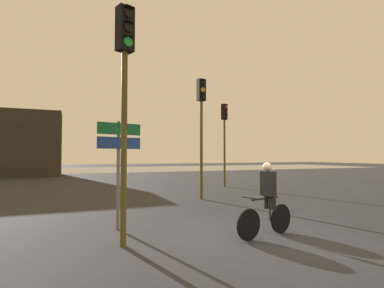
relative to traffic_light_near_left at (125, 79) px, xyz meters
The scene contains 7 objects.
ground_plane 4.33m from the traffic_light_near_left, 14.57° to the right, with size 120.00×120.00×0.00m, color #28282D.
water_strip 33.80m from the traffic_light_near_left, 85.35° to the left, with size 80.00×16.00×0.01m, color slate.
traffic_light_near_left is the anchor object (origin of this frame).
traffic_light_center 6.54m from the traffic_light_near_left, 52.24° to the left, with size 0.35×0.36×4.92m.
traffic_light_far_right 11.60m from the traffic_light_near_left, 51.54° to the left, with size 0.40×0.42×4.73m.
direction_sign_post 2.02m from the traffic_light_near_left, 85.42° to the left, with size 1.07×0.32×2.60m.
cyclist 3.95m from the traffic_light_near_left, ahead, with size 1.67×0.56×1.62m.
Camera 1 is at (-3.74, -5.26, 1.77)m, focal length 28.00 mm.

